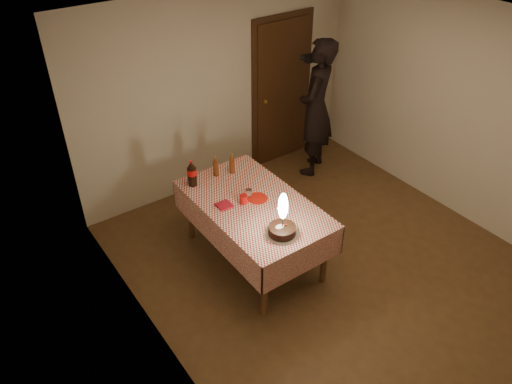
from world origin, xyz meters
The scene contains 12 objects.
ground centered at (0.00, 0.00, 0.00)m, with size 4.00×4.50×0.01m, color brown.
room_shell centered at (0.03, 0.08, 1.65)m, with size 4.04×4.54×2.62m.
dining_table centered at (-0.63, 0.59, 0.68)m, with size 1.02×1.72×0.78m.
birthday_cake centered at (-0.70, 0.01, 0.91)m, with size 0.34×0.34×0.48m.
red_plate centered at (-0.56, 0.63, 0.79)m, with size 0.22×0.22×0.01m, color red.
red_cup centered at (-0.72, 0.65, 0.83)m, with size 0.08×0.08×0.10m, color #B50E0C.
clear_cup centered at (-0.61, 0.71, 0.83)m, with size 0.07×0.07×0.09m, color white.
napkin_stack centered at (-0.92, 0.72, 0.79)m, with size 0.15×0.15×0.02m, color maroon.
cola_bottle centered at (-0.99, 1.26, 0.94)m, with size 0.10×0.10×0.32m.
amber_bottle_left centered at (-0.68, 1.28, 0.90)m, with size 0.06×0.06×0.25m.
amber_bottle_right centered at (-0.49, 1.22, 0.90)m, with size 0.06×0.06×0.25m.
photographer centered at (1.16, 1.67, 0.97)m, with size 0.84×0.78×1.93m.
Camera 1 is at (-3.08, -2.90, 3.91)m, focal length 35.00 mm.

